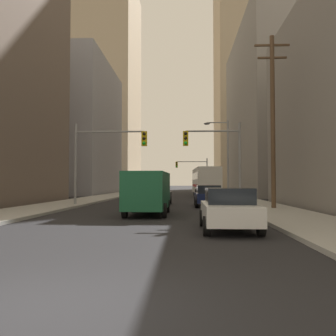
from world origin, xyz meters
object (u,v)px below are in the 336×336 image
Objects in this scene: cargo_van_green at (148,191)px; sedan_white at (229,209)px; sedan_grey at (158,195)px; traffic_signal_near_right at (215,150)px; traffic_signal_far_right at (193,169)px; traffic_signal_near_left at (107,149)px; sedan_navy at (208,196)px; city_bus at (205,181)px.

sedan_white is (3.51, -6.29, -0.52)m from cargo_van_green.
traffic_signal_near_right reaches higher than sedan_grey.
traffic_signal_far_right reaches higher than cargo_van_green.
traffic_signal_near_left is at bearing 118.51° from sedan_white.
traffic_signal_near_left is 7.75m from traffic_signal_near_right.
sedan_navy is 4.47m from sedan_grey.
traffic_signal_near_left is 1.00× the size of traffic_signal_near_right.
traffic_signal_far_right is at bearing 84.47° from sedan_grey.
cargo_van_green is 1.24× the size of sedan_navy.
sedan_white is 0.70× the size of traffic_signal_near_left.
traffic_signal_near_right is (0.59, 13.20, 3.29)m from sedan_white.
city_bus is at bearing 73.53° from sedan_grey.
sedan_navy is at bearing -92.57° from city_bus.
traffic_signal_far_right is (-0.11, 51.92, 3.35)m from sedan_white.
sedan_grey is 0.71× the size of traffic_signal_near_left.
sedan_navy is (3.62, 6.91, -0.52)m from cargo_van_green.
traffic_signal_near_left and traffic_signal_near_right have the same top height.
city_bus is at bearing 88.33° from sedan_white.
cargo_van_green is at bearing -117.62° from sedan_navy.
sedan_white is at bearing -89.88° from traffic_signal_far_right.
city_bus is 1.93× the size of traffic_signal_near_left.
traffic_signal_near_left is (-3.66, 6.91, 2.82)m from cargo_van_green.
sedan_grey is (-3.62, 15.66, 0.00)m from sedan_white.
cargo_van_green is at bearing -94.26° from traffic_signal_far_right.
cargo_van_green is at bearing -89.32° from sedan_grey.
city_bus is 2.20× the size of cargo_van_green.
sedan_navy is (0.11, 13.20, 0.00)m from sedan_white.
sedan_navy is at bearing 0.02° from traffic_signal_near_left.
sedan_white is at bearing -91.67° from city_bus.
traffic_signal_far_right is at bearing 92.77° from city_bus.
sedan_grey is at bearing 146.56° from sedan_navy.
traffic_signal_far_right is (-0.22, 38.72, 3.35)m from sedan_navy.
traffic_signal_near_left is 39.36m from traffic_signal_far_right.
traffic_signal_far_right is (-1.01, 20.95, 2.20)m from city_bus.
sedan_navy and sedan_grey have the same top height.
traffic_signal_near_left is (-7.17, 13.20, 3.34)m from sedan_white.
traffic_signal_far_right is at bearing 90.12° from sedan_white.
sedan_grey is 36.58m from traffic_signal_far_right.
traffic_signal_far_right reaches higher than city_bus.
traffic_signal_near_left is 1.00× the size of traffic_signal_far_right.
sedan_white is 15.39m from traffic_signal_near_left.
cargo_van_green is at bearing 119.20° from sedan_white.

